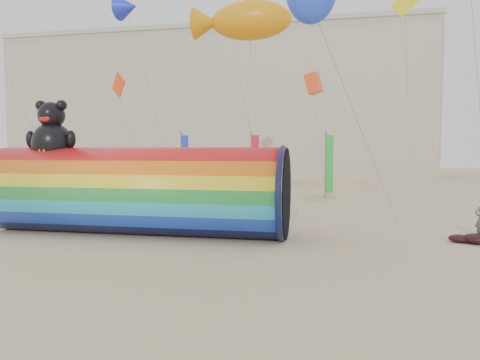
# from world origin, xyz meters

# --- Properties ---
(ground) EXTENTS (160.00, 160.00, 0.00)m
(ground) POSITION_xyz_m (0.00, 0.00, 0.00)
(ground) COLOR #CCB58C
(ground) RESTS_ON ground
(hotel_building) EXTENTS (60.40, 15.40, 20.60)m
(hotel_building) POSITION_xyz_m (-12.00, 45.95, 10.31)
(hotel_building) COLOR #B7AD99
(hotel_building) RESTS_ON ground
(windsock_assembly) EXTENTS (13.26, 4.04, 6.11)m
(windsock_assembly) POSITION_xyz_m (-3.97, 0.55, 2.03)
(windsock_assembly) COLOR red
(windsock_assembly) RESTS_ON ground
(festival_banners) EXTENTS (11.84, 1.90, 5.20)m
(festival_banners) POSITION_xyz_m (-1.12, 16.00, 2.64)
(festival_banners) COLOR #59595E
(festival_banners) RESTS_ON ground
(flying_kites) EXTENTS (22.56, 17.94, 9.27)m
(flying_kites) POSITION_xyz_m (0.84, 5.07, 10.90)
(flying_kites) COLOR blue
(flying_kites) RESTS_ON ground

